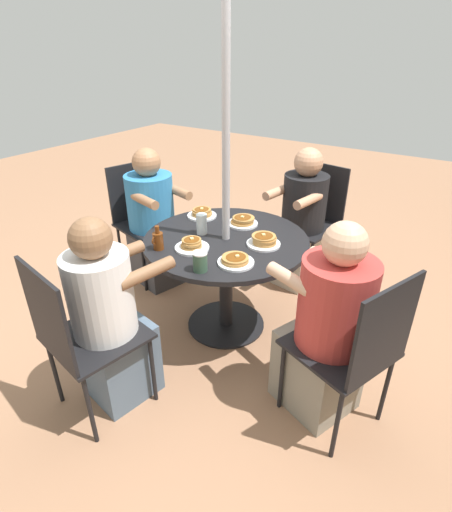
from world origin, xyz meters
TOP-DOWN VIEW (x-y plane):
  - ground_plane at (0.00, 0.00)m, footprint 12.00×12.00m
  - patio_table at (0.00, 0.00)m, footprint 1.10×1.10m
  - umbrella_pole at (0.00, 0.00)m, footprint 0.05×0.05m
  - patio_chair_north at (-0.28, -1.05)m, footprint 0.56×0.56m
  - diner_north at (-0.23, -0.87)m, footprint 0.48×0.56m
  - patio_chair_east at (1.07, -0.20)m, footprint 0.53×0.53m
  - diner_east at (0.89, -0.17)m, footprint 0.56×0.42m
  - patio_chair_south at (0.39, 1.02)m, footprint 0.59×0.59m
  - diner_south at (0.32, 0.84)m, footprint 0.50×0.56m
  - patio_chair_west at (-1.07, 0.19)m, footprint 0.53×0.53m
  - diner_west at (-0.89, 0.16)m, footprint 0.54×0.42m
  - pancake_plate_a at (-0.25, -0.03)m, footprint 0.22×0.22m
  - pancake_plate_b at (-0.05, 0.26)m, footprint 0.22×0.22m
  - pancake_plate_c at (0.24, -0.10)m, footprint 0.22×0.22m
  - pancake_plate_d at (-0.21, -0.35)m, footprint 0.22×0.22m
  - pancake_plate_e at (0.25, 0.23)m, footprint 0.22×0.22m
  - syrup_bottle at (0.36, -0.27)m, footprint 0.09×0.07m
  - coffee_cup at (0.43, 0.11)m, footprint 0.08×0.08m
  - drinking_glass_a at (0.03, -0.18)m, footprint 0.07×0.07m

SIDE VIEW (x-z plane):
  - ground_plane at x=0.00m, z-range 0.00..0.00m
  - diner_north at x=-0.23m, z-range -0.06..1.09m
  - diner_south at x=0.32m, z-range -0.06..1.10m
  - diner_east at x=0.89m, z-range -0.05..1.09m
  - diner_west at x=-0.89m, z-range -0.05..1.10m
  - patio_chair_north at x=-0.28m, z-range 0.07..1.04m
  - patio_chair_east at x=1.07m, z-range 0.07..1.04m
  - patio_chair_south at x=0.39m, z-range 0.07..1.04m
  - patio_chair_west at x=-1.07m, z-range 0.07..1.04m
  - patio_table at x=0.00m, z-range 0.23..0.94m
  - pancake_plate_e at x=0.25m, z-range 0.70..0.76m
  - pancake_plate_d at x=-0.21m, z-range 0.70..0.77m
  - pancake_plate_a at x=-0.25m, z-range 0.70..0.77m
  - pancake_plate_c at x=0.24m, z-range 0.70..0.77m
  - pancake_plate_b at x=-0.05m, z-range 0.70..0.78m
  - coffee_cup at x=0.43m, z-range 0.71..0.83m
  - syrup_bottle at x=0.36m, z-range 0.69..0.85m
  - drinking_glass_a at x=0.03m, z-range 0.71..0.85m
  - umbrella_pole at x=0.00m, z-range 0.00..2.49m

